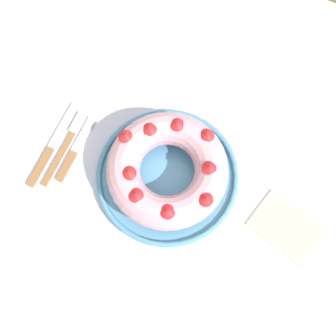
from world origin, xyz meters
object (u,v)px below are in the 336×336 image
Objects in this scene: fork at (67,143)px; napkin at (286,227)px; bundt_cake at (168,168)px; cake_knife at (74,153)px; serving_dish at (168,174)px; serving_knife at (50,150)px.

fork is 0.52m from napkin.
cake_knife is at bearing -169.60° from bundt_cake.
cake_knife is (0.03, -0.02, 0.00)m from fork.
serving_dish is 0.28m from serving_knife.
serving_knife is (-0.27, -0.05, -0.05)m from bundt_cake.
fork is 1.35× the size of napkin.
fork is at bearing -177.77° from napkin.
serving_dish is 1.44× the size of serving_knife.
bundt_cake is 1.35× the size of fork.
cake_knife is (-0.22, -0.04, -0.05)m from bundt_cake.
cake_knife is 1.17× the size of napkin.
serving_knife is at bearing -168.74° from serving_dish.
serving_knife is at bearing -168.74° from bundt_cake.
napkin is (0.28, -0.00, -0.06)m from bundt_cake.
bundt_cake is at bearing 179.31° from napkin.
serving_dish is at bearing 179.31° from napkin.
cake_knife reaches higher than fork.
bundt_cake reaches higher than serving_dish.
cake_knife is (0.05, 0.01, 0.00)m from serving_knife.
napkin is (0.52, 0.02, -0.00)m from fork.
serving_dish is 0.28m from napkin.
napkin is at bearing -0.69° from bundt_cake.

